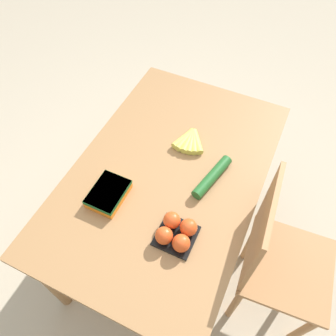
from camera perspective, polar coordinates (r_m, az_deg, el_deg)
name	(u,v)px	position (r m, az deg, el deg)	size (l,w,h in m)	color
ground_plane	(168,237)	(2.16, 0.00, -11.89)	(12.00, 12.00, 0.00)	#B7A88E
dining_table	(168,183)	(1.60, 0.00, -2.71)	(1.32, 0.84, 0.73)	#9E7044
chair	(276,259)	(1.65, 18.23, -14.80)	(0.45, 0.43, 0.95)	#A87547
banana_bunch	(190,141)	(1.62, 3.86, 4.80)	(0.16, 0.16, 0.03)	brown
tomato_pack	(176,232)	(1.32, 1.47, -11.10)	(0.16, 0.16, 0.08)	black
carrot_bag	(108,193)	(1.44, -10.36, -4.37)	(0.18, 0.14, 0.05)	orange
cucumber_near	(212,177)	(1.49, 7.70, -1.52)	(0.26, 0.11, 0.05)	#236028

